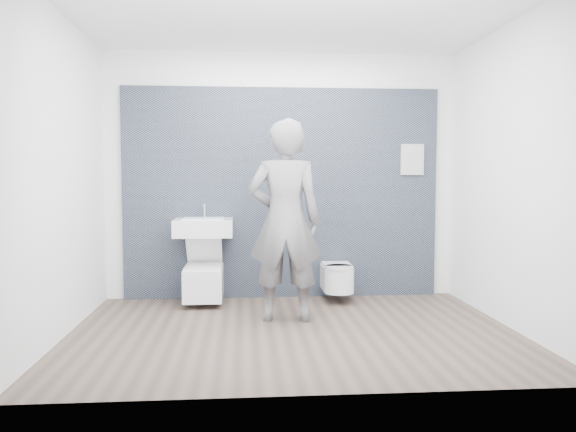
{
  "coord_description": "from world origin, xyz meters",
  "views": [
    {
      "loc": [
        -0.44,
        -4.96,
        1.39
      ],
      "look_at": [
        0.0,
        0.6,
        1.0
      ],
      "focal_mm": 35.0,
      "sensor_mm": 36.0,
      "label": 1
    }
  ],
  "objects": [
    {
      "name": "tile_wall",
      "position": [
        0.0,
        1.47,
        0.0
      ],
      "size": [
        3.6,
        0.06,
        2.4
      ],
      "primitive_type": "cube",
      "color": "black",
      "rests_on": "ground"
    },
    {
      "name": "toilet_rounded",
      "position": [
        0.6,
        1.16,
        0.27
      ],
      "size": [
        0.32,
        0.55,
        0.3
      ],
      "color": "white",
      "rests_on": "ground"
    },
    {
      "name": "washbasin",
      "position": [
        -0.88,
        1.2,
        0.84
      ],
      "size": [
        0.63,
        0.48,
        0.48
      ],
      "color": "white",
      "rests_on": "ground"
    },
    {
      "name": "info_placard",
      "position": [
        1.51,
        1.43,
        0.0
      ],
      "size": [
        0.27,
        0.03,
        0.36
      ],
      "primitive_type": "cube",
      "color": "white",
      "rests_on": "ground"
    },
    {
      "name": "toilet_square",
      "position": [
        -0.88,
        1.15,
        0.26
      ],
      "size": [
        0.41,
        0.59,
        0.71
      ],
      "color": "white",
      "rests_on": "ground"
    },
    {
      "name": "room_shell",
      "position": [
        0.0,
        0.0,
        1.74
      ],
      "size": [
        4.0,
        4.0,
        4.0
      ],
      "color": "white",
      "rests_on": "ground"
    },
    {
      "name": "ground",
      "position": [
        0.0,
        0.0,
        0.0
      ],
      "size": [
        4.0,
        4.0,
        0.0
      ],
      "primitive_type": "plane",
      "color": "brown",
      "rests_on": "ground"
    },
    {
      "name": "visitor",
      "position": [
        -0.05,
        0.4,
        0.97
      ],
      "size": [
        0.74,
        0.51,
        1.94
      ],
      "primitive_type": "imported",
      "rotation": [
        0.0,
        0.0,
        3.07
      ],
      "color": "slate",
      "rests_on": "ground"
    }
  ]
}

